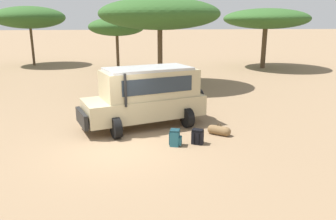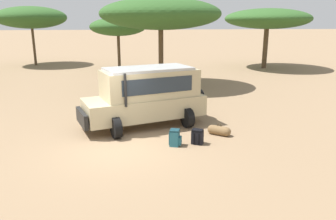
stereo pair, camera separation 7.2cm
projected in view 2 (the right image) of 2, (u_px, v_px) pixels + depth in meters
ground_plane at (119, 148)px, 11.36m from camera, size 320.00×320.00×0.00m
safari_vehicle at (147, 95)px, 13.50m from camera, size 5.46×3.60×2.44m
backpack_beside_front_wheel at (197, 137)px, 11.67m from camera, size 0.48×0.47×0.54m
backpack_cluster_center at (175, 138)px, 11.49m from camera, size 0.48×0.43×0.59m
duffel_bag_low_black_case at (219, 130)px, 12.61m from camera, size 0.81×0.72×0.46m
acacia_tree_left_mid at (31, 17)px, 31.41m from camera, size 6.70×6.44×5.63m
acacia_tree_centre_back at (118, 27)px, 28.87m from camera, size 4.95×4.73×4.56m
acacia_tree_right_mid at (161, 14)px, 20.89m from camera, size 7.80×6.76×5.70m
acacia_tree_far_right at (267, 19)px, 29.49m from camera, size 7.63×7.80×5.36m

